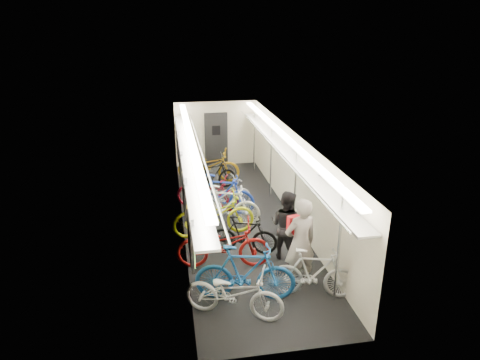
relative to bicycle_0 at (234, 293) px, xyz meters
name	(u,v)px	position (x,y,z in m)	size (l,w,h in m)	color
train_car_shell	(221,156)	(0.38, 4.63, 1.17)	(10.00, 10.00, 10.00)	black
bicycle_0	(234,293)	(0.00, 0.00, 0.00)	(0.65, 1.86, 0.98)	silver
bicycle_1	(245,273)	(0.29, 0.46, 0.10)	(0.55, 1.95, 1.17)	#1A579E
bicycle_2	(223,245)	(0.04, 1.71, 0.05)	(0.72, 2.06, 1.08)	maroon
bicycle_3	(244,235)	(0.59, 2.22, -0.02)	(0.44, 1.56, 0.94)	black
bicycle_4	(214,215)	(0.00, 3.25, 0.06)	(0.73, 2.08, 1.09)	#C4CA13
bicycle_5	(226,205)	(0.38, 3.77, 0.07)	(0.52, 1.86, 1.12)	white
bicycle_6	(219,197)	(0.29, 4.46, 0.03)	(0.69, 1.97, 1.04)	#A4A5A8
bicycle_7	(221,194)	(0.36, 4.53, 0.09)	(0.54, 1.92, 1.15)	#1B35A2
bicycle_8	(208,192)	(0.01, 4.91, 0.01)	(0.66, 1.90, 1.00)	maroon
bicycle_9	(213,176)	(0.34, 6.32, 0.00)	(0.46, 1.61, 0.97)	black
bicycle_10	(208,165)	(0.28, 7.19, 0.06)	(0.73, 2.10, 1.10)	#B98411
bicycle_11	(314,273)	(1.62, 0.33, 0.03)	(0.49, 1.72, 1.03)	silver
bicycle_12	(209,168)	(0.27, 7.12, -0.02)	(0.62, 1.79, 0.94)	#595A5D
passenger_near	(300,243)	(1.46, 0.76, 0.47)	(0.70, 0.46, 1.91)	gray
passenger_mid	(286,225)	(1.49, 1.87, 0.33)	(0.79, 0.62, 1.63)	black
backpack	(294,225)	(1.37, 0.95, 0.79)	(0.26, 0.14, 0.38)	red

